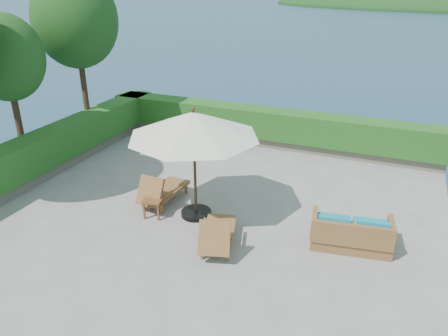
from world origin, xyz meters
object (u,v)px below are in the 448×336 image
at_px(side_table, 153,202).
at_px(wicker_loveseat, 351,234).
at_px(lounge_left, 162,190).
at_px(lounge_right, 217,233).
at_px(patio_umbrella, 194,126).

distance_m(side_table, wicker_loveseat, 4.94).
bearing_deg(lounge_left, side_table, -75.46).
distance_m(lounge_left, side_table, 0.70).
bearing_deg(lounge_right, side_table, 145.40).
height_order(lounge_right, side_table, lounge_right).
height_order(side_table, wicker_loveseat, wicker_loveseat).
height_order(lounge_right, wicker_loveseat, lounge_right).
xyz_separation_m(lounge_left, wicker_loveseat, (5.05, -0.19, -0.07)).
relative_size(patio_umbrella, side_table, 6.31).
distance_m(patio_umbrella, lounge_right, 2.61).
xyz_separation_m(patio_umbrella, wicker_loveseat, (3.92, 0.04, -2.12)).
relative_size(patio_umbrella, lounge_right, 1.98).
bearing_deg(lounge_left, lounge_right, -28.51).
height_order(patio_umbrella, lounge_left, patio_umbrella).
xyz_separation_m(lounge_left, side_table, (0.14, -0.68, 0.01)).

